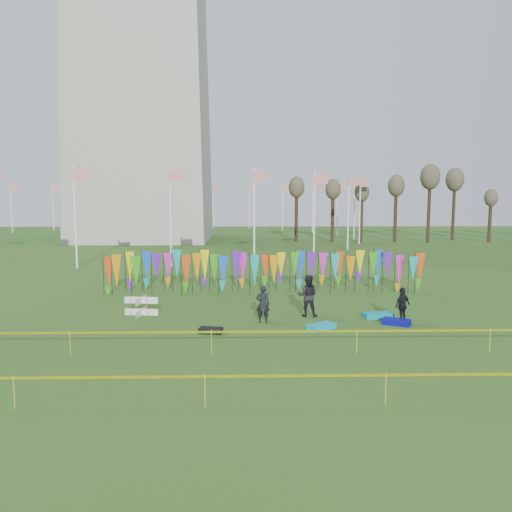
{
  "coord_description": "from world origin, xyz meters",
  "views": [
    {
      "loc": [
        -0.83,
        -19.1,
        5.42
      ],
      "look_at": [
        -0.25,
        6.0,
        2.54
      ],
      "focal_mm": 35.0,
      "sensor_mm": 36.0,
      "label": 1
    }
  ],
  "objects_px": {
    "person_left": "(263,304)",
    "kite_bag_turquoise": "(321,327)",
    "box_kite": "(141,306)",
    "kite_bag_black": "(211,330)",
    "person_mid": "(308,296)",
    "person_right": "(402,305)",
    "kite_bag_teal": "(378,315)",
    "kite_bag_blue": "(396,322)"
  },
  "relations": [
    {
      "from": "kite_bag_turquoise",
      "to": "kite_bag_black",
      "type": "relative_size",
      "value": 1.28
    },
    {
      "from": "kite_bag_turquoise",
      "to": "box_kite",
      "type": "bearing_deg",
      "value": 161.63
    },
    {
      "from": "person_left",
      "to": "kite_bag_turquoise",
      "type": "xyz_separation_m",
      "value": [
        2.39,
        -1.24,
        -0.71
      ]
    },
    {
      "from": "kite_bag_black",
      "to": "person_mid",
      "type": "bearing_deg",
      "value": 33.31
    },
    {
      "from": "kite_bag_turquoise",
      "to": "kite_bag_teal",
      "type": "height_order",
      "value": "kite_bag_teal"
    },
    {
      "from": "box_kite",
      "to": "kite_bag_black",
      "type": "distance_m",
      "value": 4.66
    },
    {
      "from": "person_right",
      "to": "kite_bag_black",
      "type": "bearing_deg",
      "value": -26.2
    },
    {
      "from": "person_mid",
      "to": "kite_bag_teal",
      "type": "relative_size",
      "value": 1.49
    },
    {
      "from": "person_left",
      "to": "kite_bag_teal",
      "type": "distance_m",
      "value": 5.38
    },
    {
      "from": "box_kite",
      "to": "kite_bag_teal",
      "type": "height_order",
      "value": "box_kite"
    },
    {
      "from": "person_mid",
      "to": "kite_bag_teal",
      "type": "xyz_separation_m",
      "value": [
        3.17,
        -0.45,
        -0.85
      ]
    },
    {
      "from": "person_left",
      "to": "person_mid",
      "type": "xyz_separation_m",
      "value": [
        2.12,
        1.12,
        0.14
      ]
    },
    {
      "from": "person_left",
      "to": "kite_bag_black",
      "type": "xyz_separation_m",
      "value": [
        -2.19,
        -1.71,
        -0.72
      ]
    },
    {
      "from": "kite_bag_blue",
      "to": "person_mid",
      "type": "bearing_deg",
      "value": 155.71
    },
    {
      "from": "box_kite",
      "to": "kite_bag_black",
      "type": "bearing_deg",
      "value": -42.3
    },
    {
      "from": "box_kite",
      "to": "kite_bag_teal",
      "type": "xyz_separation_m",
      "value": [
        10.92,
        -0.75,
        -0.32
      ]
    },
    {
      "from": "kite_bag_turquoise",
      "to": "kite_bag_teal",
      "type": "distance_m",
      "value": 3.47
    },
    {
      "from": "box_kite",
      "to": "person_right",
      "type": "distance_m",
      "value": 11.86
    },
    {
      "from": "kite_bag_teal",
      "to": "person_right",
      "type": "bearing_deg",
      "value": -48.29
    },
    {
      "from": "box_kite",
      "to": "person_left",
      "type": "bearing_deg",
      "value": -14.17
    },
    {
      "from": "person_mid",
      "to": "person_right",
      "type": "xyz_separation_m",
      "value": [
        3.99,
        -1.37,
        -0.18
      ]
    },
    {
      "from": "person_left",
      "to": "person_mid",
      "type": "relative_size",
      "value": 0.85
    },
    {
      "from": "person_mid",
      "to": "person_right",
      "type": "distance_m",
      "value": 4.22
    },
    {
      "from": "person_right",
      "to": "kite_bag_black",
      "type": "height_order",
      "value": "person_right"
    },
    {
      "from": "box_kite",
      "to": "person_right",
      "type": "xyz_separation_m",
      "value": [
        11.74,
        -1.67,
        0.34
      ]
    },
    {
      "from": "person_mid",
      "to": "person_right",
      "type": "bearing_deg",
      "value": 172.23
    },
    {
      "from": "person_left",
      "to": "person_mid",
      "type": "height_order",
      "value": "person_mid"
    },
    {
      "from": "person_left",
      "to": "kite_bag_turquoise",
      "type": "height_order",
      "value": "person_left"
    },
    {
      "from": "person_left",
      "to": "kite_bag_blue",
      "type": "bearing_deg",
      "value": 178.09
    },
    {
      "from": "person_right",
      "to": "kite_bag_turquoise",
      "type": "bearing_deg",
      "value": -21.23
    },
    {
      "from": "kite_bag_blue",
      "to": "person_left",
      "type": "bearing_deg",
      "value": 174.75
    },
    {
      "from": "kite_bag_black",
      "to": "kite_bag_teal",
      "type": "height_order",
      "value": "kite_bag_teal"
    },
    {
      "from": "person_right",
      "to": "kite_bag_turquoise",
      "type": "relative_size",
      "value": 1.32
    },
    {
      "from": "kite_bag_blue",
      "to": "box_kite",
      "type": "bearing_deg",
      "value": 170.29
    },
    {
      "from": "box_kite",
      "to": "person_mid",
      "type": "bearing_deg",
      "value": -2.23
    },
    {
      "from": "box_kite",
      "to": "person_left",
      "type": "distance_m",
      "value": 5.82
    },
    {
      "from": "person_mid",
      "to": "kite_bag_blue",
      "type": "bearing_deg",
      "value": 166.87
    },
    {
      "from": "person_left",
      "to": "person_mid",
      "type": "distance_m",
      "value": 2.4
    },
    {
      "from": "person_mid",
      "to": "person_right",
      "type": "height_order",
      "value": "person_mid"
    },
    {
      "from": "box_kite",
      "to": "person_right",
      "type": "height_order",
      "value": "person_right"
    },
    {
      "from": "person_mid",
      "to": "kite_bag_turquoise",
      "type": "relative_size",
      "value": 1.63
    },
    {
      "from": "person_left",
      "to": "kite_bag_turquoise",
      "type": "relative_size",
      "value": 1.39
    }
  ]
}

